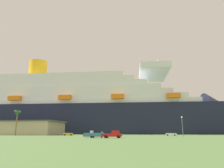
% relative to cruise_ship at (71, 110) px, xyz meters
% --- Properties ---
extents(ground_plane, '(600.00, 600.00, 0.00)m').
position_rel_cruise_ship_xyz_m(ground_plane, '(28.31, -33.62, -16.84)').
color(ground_plane, '#4C6B38').
extents(cruise_ship, '(233.79, 48.47, 60.21)m').
position_rel_cruise_ship_xyz_m(cruise_ship, '(0.00, 0.00, 0.00)').
color(cruise_ship, '#191E38').
rests_on(cruise_ship, ground_plane).
extents(terminal_building, '(66.36, 22.23, 7.21)m').
position_rel_cruise_ship_xyz_m(terminal_building, '(-24.74, -39.12, -13.22)').
color(terminal_building, '#B7A88C').
rests_on(terminal_building, ground_plane).
extents(pickup_truck, '(5.67, 2.46, 2.20)m').
position_rel_cruise_ship_xyz_m(pickup_truck, '(42.92, -80.23, -15.80)').
color(pickup_truck, red).
rests_on(pickup_truck, ground_plane).
extents(small_boat_on_trailer, '(7.70, 2.38, 2.15)m').
position_rel_cruise_ship_xyz_m(small_boat_on_trailer, '(37.61, -80.02, -15.88)').
color(small_boat_on_trailer, '#595960').
rests_on(small_boat_on_trailer, ground_plane).
extents(palm_tree, '(3.24, 3.24, 11.53)m').
position_rel_cruise_ship_xyz_m(palm_tree, '(-6.55, -53.67, -7.33)').
color(palm_tree, brown).
rests_on(palm_tree, ground_plane).
extents(street_lamp, '(0.56, 0.56, 7.15)m').
position_rel_cruise_ship_xyz_m(street_lamp, '(65.53, -64.13, -12.11)').
color(street_lamp, slate).
rests_on(street_lamp, ground_plane).
extents(parked_car_yellow_taxi, '(4.69, 2.71, 1.58)m').
position_rel_cruise_ship_xyz_m(parked_car_yellow_taxi, '(16.64, -48.12, -16.01)').
color(parked_car_yellow_taxi, yellow).
rests_on(parked_car_yellow_taxi, ground_plane).
extents(parked_car_white_van, '(4.90, 2.67, 1.58)m').
position_rel_cruise_ship_xyz_m(parked_car_white_van, '(63.54, -44.63, -16.01)').
color(parked_car_white_van, white).
rests_on(parked_car_white_van, ground_plane).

